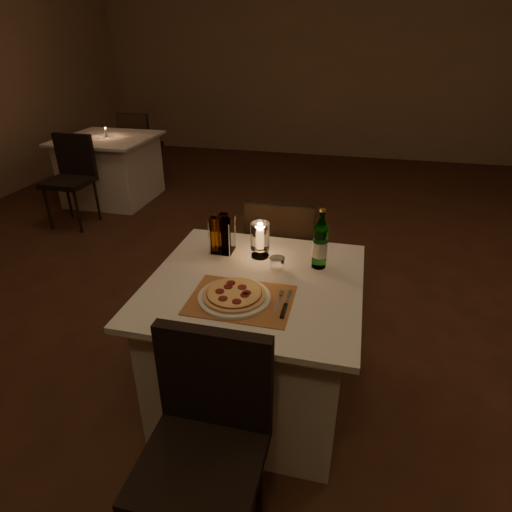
% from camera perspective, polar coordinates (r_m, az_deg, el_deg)
% --- Properties ---
extents(floor, '(8.00, 10.00, 0.02)m').
position_cam_1_polar(floor, '(2.76, 6.70, -13.07)').
color(floor, '#462616').
rests_on(floor, ground).
extents(wall_back, '(8.00, 0.02, 3.00)m').
position_cam_1_polar(wall_back, '(7.11, 13.28, 24.64)').
color(wall_back, '#8D7152').
rests_on(wall_back, ground).
extents(main_table, '(1.00, 1.00, 0.74)m').
position_cam_1_polar(main_table, '(2.24, -0.12, -11.32)').
color(main_table, silver).
rests_on(main_table, ground).
extents(chair_near, '(0.42, 0.42, 0.90)m').
position_cam_1_polar(chair_near, '(1.63, -6.53, -21.85)').
color(chair_near, black).
rests_on(chair_near, ground).
extents(chair_far, '(0.42, 0.42, 0.90)m').
position_cam_1_polar(chair_far, '(2.74, 3.40, 0.76)').
color(chair_far, black).
rests_on(chair_far, ground).
extents(placemat, '(0.45, 0.34, 0.00)m').
position_cam_1_polar(placemat, '(1.89, -2.02, -5.85)').
color(placemat, '#A76C3A').
rests_on(placemat, main_table).
extents(plate, '(0.32, 0.32, 0.01)m').
position_cam_1_polar(plate, '(1.89, -2.91, -5.50)').
color(plate, white).
rests_on(plate, placemat).
extents(pizza, '(0.28, 0.28, 0.02)m').
position_cam_1_polar(pizza, '(1.88, -2.92, -5.09)').
color(pizza, '#D8B77F').
rests_on(pizza, plate).
extents(fork, '(0.02, 0.18, 0.00)m').
position_cam_1_polar(fork, '(1.88, 3.13, -5.84)').
color(fork, silver).
rests_on(fork, placemat).
extents(knife, '(0.02, 0.22, 0.01)m').
position_cam_1_polar(knife, '(1.82, 3.86, -6.92)').
color(knife, black).
rests_on(knife, placemat).
extents(tumbler, '(0.08, 0.08, 0.08)m').
position_cam_1_polar(tumbler, '(2.09, 2.82, -1.16)').
color(tumbler, white).
rests_on(tumbler, main_table).
extents(water_bottle, '(0.07, 0.07, 0.31)m').
position_cam_1_polar(water_bottle, '(2.11, 8.55, 1.56)').
color(water_bottle, '#5BA961').
rests_on(water_bottle, main_table).
extents(hurricane_candle, '(0.10, 0.10, 0.19)m').
position_cam_1_polar(hurricane_candle, '(2.20, 0.54, 2.52)').
color(hurricane_candle, white).
rests_on(hurricane_candle, main_table).
extents(cruet_caddy, '(0.12, 0.12, 0.21)m').
position_cam_1_polar(cruet_caddy, '(2.25, -4.61, 2.74)').
color(cruet_caddy, white).
rests_on(cruet_caddy, main_table).
extents(neighbor_table_left, '(1.00, 1.00, 0.74)m').
position_cam_1_polar(neighbor_table_left, '(5.38, -18.69, 10.98)').
color(neighbor_table_left, silver).
rests_on(neighbor_table_left, ground).
extents(neighbor_chair_la, '(0.42, 0.42, 0.90)m').
position_cam_1_polar(neighbor_chair_la, '(4.77, -23.35, 10.38)').
color(neighbor_chair_la, black).
rests_on(neighbor_chair_la, ground).
extents(neighbor_chair_lb, '(0.42, 0.42, 0.90)m').
position_cam_1_polar(neighbor_chair_lb, '(5.94, -15.40, 14.64)').
color(neighbor_chair_lb, black).
rests_on(neighbor_chair_lb, ground).
extents(neighbor_candle_left, '(0.03, 0.03, 0.11)m').
position_cam_1_polar(neighbor_candle_left, '(5.29, -19.38, 15.26)').
color(neighbor_candle_left, white).
rests_on(neighbor_candle_left, neighbor_table_left).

